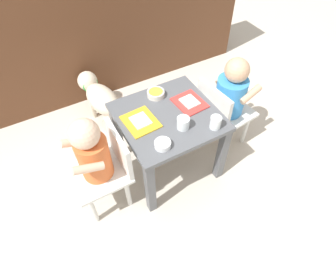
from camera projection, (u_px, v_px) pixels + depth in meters
name	position (u px, v px, depth m)	size (l,w,h in m)	color
ground_plane	(168.00, 164.00, 1.80)	(7.00, 7.00, 0.00)	beige
kitchen_cabinet_back	(101.00, 32.00, 2.07)	(2.22, 0.31, 0.86)	#56331E
dining_table	(168.00, 126.00, 1.54)	(0.52, 0.50, 0.44)	#515459
seated_child_left	(96.00, 156.00, 1.35)	(0.28, 0.28, 0.64)	silver
seated_child_right	(229.00, 96.00, 1.65)	(0.31, 0.31, 0.63)	silver
dog	(100.00, 96.00, 1.94)	(0.23, 0.46, 0.31)	beige
food_tray_left	(141.00, 121.00, 1.44)	(0.17, 0.19, 0.02)	gold
food_tray_right	(190.00, 102.00, 1.53)	(0.16, 0.18, 0.02)	red
water_cup_left	(215.00, 123.00, 1.40)	(0.06, 0.06, 0.07)	white
water_cup_right	(183.00, 124.00, 1.40)	(0.06, 0.06, 0.06)	white
cereal_bowl_right_side	(156.00, 94.00, 1.56)	(0.10, 0.10, 0.03)	silver
veggie_bowl_near	(163.00, 144.00, 1.32)	(0.08, 0.08, 0.03)	white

